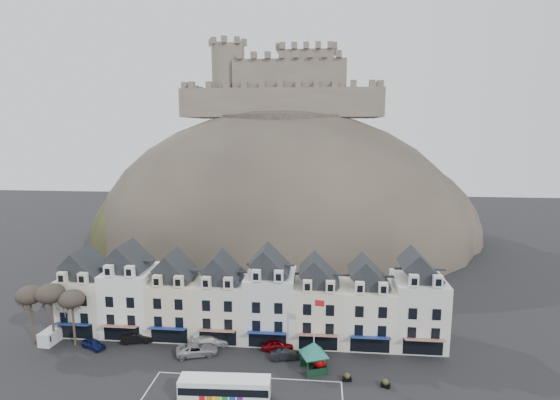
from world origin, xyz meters
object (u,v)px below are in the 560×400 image
(bus, at_px, (225,388))
(car_silver, at_px, (197,349))
(car_navy, at_px, (94,344))
(car_white, at_px, (211,341))
(car_charcoal, at_px, (285,355))
(bus_shelter, at_px, (314,349))
(car_black, at_px, (137,338))
(red_buoy, at_px, (320,363))
(flagpole, at_px, (315,327))
(white_van, at_px, (53,335))
(car_maroon, at_px, (278,345))

(bus, relative_size, car_silver, 1.88)
(car_navy, bearing_deg, car_white, -57.59)
(bus, relative_size, car_charcoal, 2.65)
(bus_shelter, height_order, car_black, bus_shelter)
(red_buoy, relative_size, car_black, 0.44)
(flagpole, relative_size, white_van, 2.12)
(bus, height_order, white_van, bus)
(car_navy, bearing_deg, bus_shelter, -70.87)
(bus, xyz_separation_m, car_charcoal, (5.78, 9.38, -0.92))
(bus_shelter, distance_m, red_buoy, 2.14)
(car_white, bearing_deg, flagpole, -125.78)
(white_van, xyz_separation_m, car_white, (22.24, 0.78, -0.18))
(red_buoy, relative_size, car_charcoal, 0.51)
(bus, bearing_deg, car_silver, 119.15)
(bus_shelter, relative_size, white_van, 1.32)
(car_navy, distance_m, car_charcoal, 26.00)
(car_silver, relative_size, car_white, 1.01)
(flagpole, relative_size, car_silver, 1.69)
(car_maroon, bearing_deg, red_buoy, -137.89)
(car_navy, distance_m, car_maroon, 24.88)
(white_van, distance_m, car_silver, 21.11)
(car_white, distance_m, car_maroon, 9.20)
(car_white, height_order, car_maroon, car_white)
(red_buoy, distance_m, flagpole, 4.31)
(flagpole, bearing_deg, bus_shelter, -92.77)
(car_silver, xyz_separation_m, car_maroon, (10.40, 2.33, -0.02))
(car_maroon, bearing_deg, car_charcoal, -162.14)
(bus, xyz_separation_m, car_silver, (-5.82, 9.38, -0.79))
(red_buoy, relative_size, car_navy, 0.53)
(red_buoy, distance_m, car_navy, 30.55)
(bus, relative_size, car_black, 2.30)
(flagpole, height_order, car_white, flagpole)
(car_maroon, xyz_separation_m, car_charcoal, (1.20, -2.33, -0.11))
(car_silver, distance_m, car_maroon, 10.66)
(car_silver, distance_m, car_white, 2.77)
(car_charcoal, bearing_deg, car_white, 63.00)
(car_charcoal, bearing_deg, bus_shelter, -137.19)
(white_van, bearing_deg, car_black, 7.34)
(car_navy, relative_size, car_charcoal, 0.97)
(car_white, distance_m, car_charcoal, 10.70)
(flagpole, height_order, car_maroon, flagpole)
(car_black, distance_m, car_maroon, 19.60)
(white_van, relative_size, car_maroon, 0.99)
(white_van, height_order, car_charcoal, white_van)
(bus, distance_m, car_charcoal, 11.05)
(car_silver, bearing_deg, car_navy, 70.84)
(bus, bearing_deg, car_charcoal, 55.68)
(bus_shelter, bearing_deg, car_maroon, 114.00)
(bus, xyz_separation_m, car_navy, (-20.22, 9.73, -0.92))
(white_van, bearing_deg, car_silver, -1.10)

